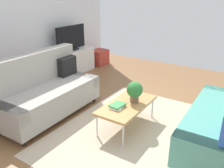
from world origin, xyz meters
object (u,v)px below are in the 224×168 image
Objects in this scene: couch_beige at (46,91)px; tv at (71,39)px; storage_trunk at (99,57)px; vase_0 at (53,51)px; bottle_2 at (67,49)px; tv_console at (72,62)px; coffee_table at (127,105)px; potted_plant at (135,91)px; bottle_1 at (64,49)px; bottle_0 at (61,50)px; table_book_0 at (117,106)px.

tv is at bearing -150.98° from couch_beige.
vase_0 reaches higher than storage_trunk.
tv reaches higher than bottle_2.
tv_console is 9.78× the size of bottle_2.
potted_plant is (0.12, -0.06, 0.23)m from coffee_table.
bottle_1 reaches higher than tv_console.
tv_console is 8.22× the size of bottle_0.
potted_plant is 2.80m from bottle_0.
bottle_1 is (1.25, 2.54, 0.36)m from coffee_table.
couch_beige is 11.27× the size of bottle_0.
couch_beige is at bearing 105.29° from coffee_table.
bottle_2 is (-0.21, -0.02, -0.24)m from tv.
storage_trunk is 3.61m from potted_plant.
tv_console is 0.63m from tv.
tv reaches higher than coffee_table.
tv_console is at bearing 5.62° from bottle_0.
bottle_2 is at bearing 62.16° from coffee_table.
bottle_2 is (1.34, 2.54, 0.32)m from coffee_table.
tv is 0.63m from vase_0.
table_book_0 is at bearing -120.09° from bottle_1.
bottle_0 is at bearing 180.00° from bottle_1.
tv is (1.94, 1.14, 0.51)m from couch_beige.
potted_plant is at bearing -27.16° from coffee_table.
coffee_table is 7.69× the size of bottle_2.
vase_0 is 1.12× the size of bottle_2.
tv is at bearing 61.42° from potted_plant.
vase_0 reaches higher than bottle_2.
tv reaches higher than tv_console.
coffee_table is 2.85m from bottle_1.
coffee_table is 2.81m from bottle_0.
table_book_0 is 2.83m from vase_0.
potted_plant is 2.16× the size of vase_0.
table_book_0 is (-0.31, 0.13, -0.18)m from potted_plant.
couch_beige is 2.00m from bottle_1.
bottle_1 is (0.10, 0.00, 0.02)m from bottle_0.
tv_console reaches higher than storage_trunk.
vase_0 is 0.29m from bottle_1.
bottle_0 reaches higher than bottle_2.
tv_console is 1.11m from storage_trunk.
vase_0 is (-0.58, 0.07, -0.23)m from tv.
table_book_0 is at bearing 161.75° from coffee_table.
table_book_0 is at bearing 96.99° from couch_beige.
coffee_table is at bearing -110.30° from vase_0.
tv_console is 0.71m from vase_0.
bottle_1 is (1.12, 2.60, 0.13)m from potted_plant.
bottle_0 is (0.17, -0.09, 0.01)m from vase_0.
bottle_1 reaches higher than coffee_table.
bottle_1 is at bearing -146.99° from couch_beige.
tv_console is 0.58m from bottle_0.
tv reaches higher than table_book_0.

